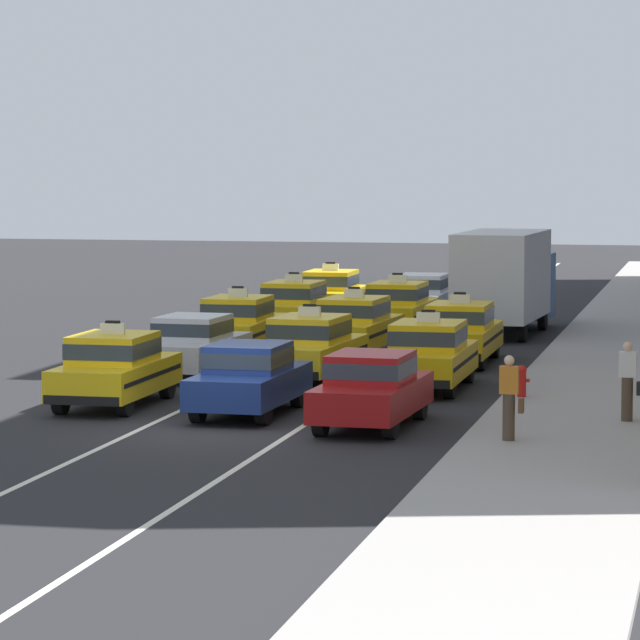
% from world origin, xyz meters
% --- Properties ---
extents(ground_plane, '(160.00, 160.00, 0.00)m').
position_xyz_m(ground_plane, '(0.00, 0.00, 0.00)').
color(ground_plane, '#232326').
extents(lane_stripe_left_center, '(0.14, 80.00, 0.01)m').
position_xyz_m(lane_stripe_left_center, '(-1.60, 20.00, 0.00)').
color(lane_stripe_left_center, silver).
rests_on(lane_stripe_left_center, ground).
extents(lane_stripe_center_right, '(0.14, 80.00, 0.01)m').
position_xyz_m(lane_stripe_center_right, '(1.60, 20.00, 0.00)').
color(lane_stripe_center_right, silver).
rests_on(lane_stripe_center_right, ground).
extents(sidewalk_curb, '(4.00, 90.00, 0.15)m').
position_xyz_m(sidewalk_curb, '(7.20, 15.00, 0.07)').
color(sidewalk_curb, '#9E9993').
rests_on(sidewalk_curb, ground).
extents(taxi_left_nearest, '(1.83, 4.56, 1.96)m').
position_xyz_m(taxi_left_nearest, '(-3.24, 3.07, 0.88)').
color(taxi_left_nearest, black).
rests_on(taxi_left_nearest, ground).
extents(sedan_left_second, '(2.00, 4.39, 1.58)m').
position_xyz_m(sedan_left_second, '(-3.08, 8.80, 0.85)').
color(sedan_left_second, black).
rests_on(sedan_left_second, ground).
extents(taxi_left_third, '(1.83, 4.57, 1.96)m').
position_xyz_m(taxi_left_third, '(-3.31, 14.11, 0.88)').
color(taxi_left_third, black).
rests_on(taxi_left_third, ground).
extents(taxi_left_fourth, '(1.93, 4.61, 1.96)m').
position_xyz_m(taxi_left_fourth, '(-3.19, 20.46, 0.88)').
color(taxi_left_fourth, black).
rests_on(taxi_left_fourth, ground).
extents(taxi_left_fifth, '(1.85, 4.57, 1.96)m').
position_xyz_m(taxi_left_fifth, '(-3.21, 26.05, 0.88)').
color(taxi_left_fifth, black).
rests_on(taxi_left_fifth, ground).
extents(sedan_center_nearest, '(1.88, 4.35, 1.58)m').
position_xyz_m(sedan_center_nearest, '(0.07, 2.39, 0.85)').
color(sedan_center_nearest, black).
rests_on(sedan_center_nearest, ground).
extents(taxi_center_second, '(2.10, 4.66, 1.96)m').
position_xyz_m(taxi_center_second, '(0.07, 8.48, 0.88)').
color(taxi_center_second, black).
rests_on(taxi_center_second, ground).
extents(taxi_center_third, '(2.06, 4.65, 1.96)m').
position_xyz_m(taxi_center_third, '(-0.04, 14.56, 0.88)').
color(taxi_center_third, black).
rests_on(taxi_center_third, ground).
extents(taxi_center_fourth, '(1.91, 4.59, 1.96)m').
position_xyz_m(taxi_center_fourth, '(0.09, 20.79, 0.88)').
color(taxi_center_fourth, black).
rests_on(taxi_center_fourth, ground).
extents(sedan_center_fifth, '(1.86, 4.34, 1.58)m').
position_xyz_m(sedan_center_fifth, '(0.01, 26.08, 0.85)').
color(sedan_center_fifth, black).
rests_on(sedan_center_fifth, ground).
extents(sedan_right_nearest, '(1.94, 4.37, 1.58)m').
position_xyz_m(sedan_right_nearest, '(3.04, 1.13, 0.85)').
color(sedan_right_nearest, black).
rests_on(sedan_right_nearest, ground).
extents(taxi_right_second, '(1.83, 4.56, 1.96)m').
position_xyz_m(taxi_right_second, '(3.22, 7.49, 0.88)').
color(taxi_right_second, black).
rests_on(taxi_right_second, ground).
extents(taxi_right_third, '(1.84, 4.57, 1.96)m').
position_xyz_m(taxi_right_third, '(3.16, 13.22, 0.88)').
color(taxi_right_third, black).
rests_on(taxi_right_third, ground).
extents(box_truck_right_fourth, '(2.59, 7.07, 3.27)m').
position_xyz_m(box_truck_right_fourth, '(3.37, 21.74, 1.78)').
color(box_truck_right_fourth, black).
rests_on(box_truck_right_fourth, ground).
extents(pedestrian_near_crosswalk, '(0.47, 0.24, 1.66)m').
position_xyz_m(pedestrian_near_crosswalk, '(6.15, -0.87, 0.98)').
color(pedestrian_near_crosswalk, '#473828').
rests_on(pedestrian_near_crosswalk, sidewalk_curb).
extents(pedestrian_mid_block, '(0.47, 0.24, 1.66)m').
position_xyz_m(pedestrian_mid_block, '(8.25, 2.26, 0.98)').
color(pedestrian_mid_block, '#473828').
rests_on(pedestrian_mid_block, sidewalk_curb).
extents(fire_hydrant, '(0.36, 0.22, 0.73)m').
position_xyz_m(fire_hydrant, '(5.68, 5.60, 0.55)').
color(fire_hydrant, red).
rests_on(fire_hydrant, sidewalk_curb).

